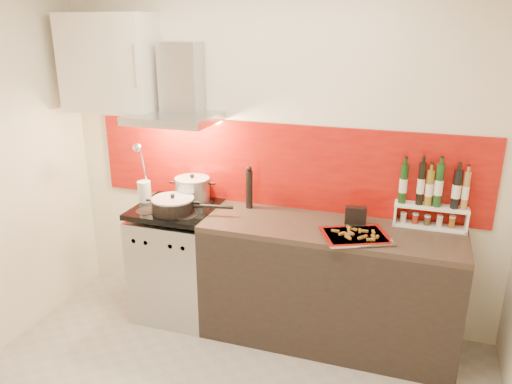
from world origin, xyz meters
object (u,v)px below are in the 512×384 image
(baking_tray, at_px, (355,236))
(stock_pot, at_px, (193,190))
(pepper_mill, at_px, (249,188))
(counter, at_px, (328,284))
(range_stove, at_px, (178,262))
(saute_pan, at_px, (174,205))

(baking_tray, bearing_deg, stock_pot, 168.16)
(stock_pot, bearing_deg, pepper_mill, 5.31)
(counter, relative_size, stock_pot, 6.68)
(stock_pot, height_order, pepper_mill, pepper_mill)
(counter, relative_size, baking_tray, 3.41)
(counter, xyz_separation_m, baking_tray, (0.18, -0.14, 0.47))
(stock_pot, bearing_deg, range_stove, -121.07)
(stock_pot, relative_size, baking_tray, 0.51)
(stock_pot, relative_size, pepper_mill, 0.82)
(counter, height_order, pepper_mill, pepper_mill)
(counter, height_order, saute_pan, saute_pan)
(stock_pot, height_order, saute_pan, stock_pot)
(range_stove, distance_m, counter, 1.20)
(saute_pan, bearing_deg, counter, 5.47)
(range_stove, xyz_separation_m, counter, (1.20, 0.00, 0.01))
(saute_pan, bearing_deg, range_stove, 114.22)
(baking_tray, bearing_deg, range_stove, 174.59)
(stock_pot, distance_m, pepper_mill, 0.46)
(range_stove, distance_m, pepper_mill, 0.84)
(range_stove, bearing_deg, stock_pot, 58.93)
(stock_pot, relative_size, saute_pan, 0.45)
(range_stove, height_order, counter, range_stove)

